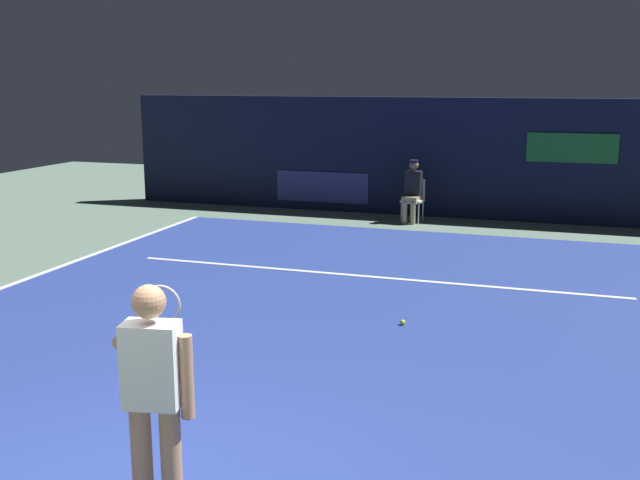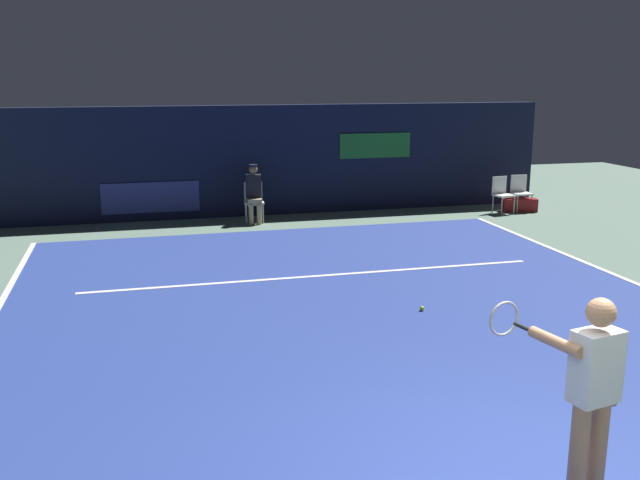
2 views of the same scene
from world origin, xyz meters
The scene contains 8 objects.
ground_plane centered at (0.00, 4.76, 0.00)m, with size 29.11×29.11×0.00m, color slate.
court_surface centered at (0.00, 4.76, 0.01)m, with size 9.85×11.51×0.01m, color navy.
line_sideline_right centered at (-4.88, 4.76, 0.01)m, with size 0.10×11.51×0.01m, color white.
line_service centered at (0.00, 6.77, 0.01)m, with size 7.69×0.10×0.01m, color white.
back_wall centered at (0.00, 12.40, 1.30)m, with size 14.41×0.33×2.60m.
tennis_player centered at (0.36, -0.06, 0.99)m, with size 0.76×0.93×1.73m.
line_judge_on_chair centered at (-0.26, 11.48, 0.69)m, with size 0.47×0.55×1.32m.
tennis_ball centered at (1.01, 4.67, 0.05)m, with size 0.07×0.07×0.07m, color #CCE033.
Camera 1 is at (2.81, -4.03, 2.99)m, focal length 42.05 mm.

